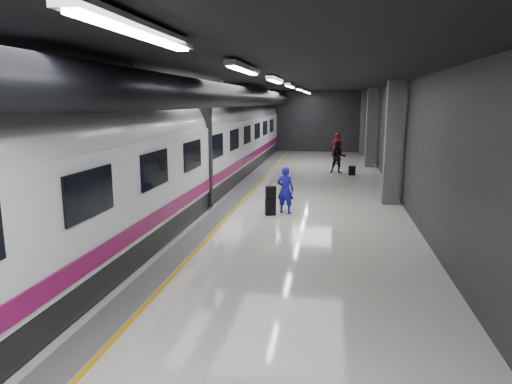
{
  "coord_description": "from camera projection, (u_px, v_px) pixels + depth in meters",
  "views": [
    {
      "loc": [
        2.41,
        -15.25,
        3.73
      ],
      "look_at": [
        0.29,
        -2.7,
        1.21
      ],
      "focal_mm": 32.0,
      "sensor_mm": 36.0,
      "label": 1
    }
  ],
  "objects": [
    {
      "name": "traveler_far_a",
      "position": [
        338.0,
        157.0,
        24.17
      ],
      "size": [
        0.87,
        0.7,
        1.73
      ],
      "primitive_type": "imported",
      "rotation": [
        0.0,
        0.0,
        0.05
      ],
      "color": "black",
      "rests_on": "ground"
    },
    {
      "name": "suitcase_main",
      "position": [
        270.0,
        207.0,
        15.25
      ],
      "size": [
        0.38,
        0.32,
        0.54
      ],
      "primitive_type": "cube",
      "rotation": [
        0.0,
        0.0,
        0.38
      ],
      "color": "black",
      "rests_on": "ground"
    },
    {
      "name": "suitcase_far",
      "position": [
        352.0,
        171.0,
        23.59
      ],
      "size": [
        0.37,
        0.28,
        0.48
      ],
      "primitive_type": "cube",
      "rotation": [
        0.0,
        0.0,
        0.24
      ],
      "color": "black",
      "rests_on": "ground"
    },
    {
      "name": "traveler_main",
      "position": [
        285.0,
        190.0,
        15.44
      ],
      "size": [
        0.65,
        0.49,
        1.6
      ],
      "primitive_type": "imported",
      "rotation": [
        0.0,
        0.0,
        2.94
      ],
      "color": "#2019BC",
      "rests_on": "ground"
    },
    {
      "name": "traveler_far_b",
      "position": [
        337.0,
        148.0,
        27.7
      ],
      "size": [
        1.19,
        1.02,
        1.91
      ],
      "primitive_type": "imported",
      "rotation": [
        0.0,
        0.0,
        -0.6
      ],
      "color": "maroon",
      "rests_on": "ground"
    },
    {
      "name": "train",
      "position": [
        170.0,
        150.0,
        16.0
      ],
      "size": [
        3.05,
        38.0,
        4.05
      ],
      "color": "black",
      "rests_on": "ground"
    },
    {
      "name": "ground",
      "position": [
        261.0,
        211.0,
        15.87
      ],
      "size": [
        40.0,
        40.0,
        0.0
      ],
      "primitive_type": "plane",
      "color": "silver",
      "rests_on": "ground"
    },
    {
      "name": "platform_hall",
      "position": [
        257.0,
        107.0,
        16.15
      ],
      "size": [
        10.02,
        40.02,
        4.51
      ],
      "color": "black",
      "rests_on": "ground"
    },
    {
      "name": "shoulder_bag",
      "position": [
        271.0,
        193.0,
        15.19
      ],
      "size": [
        0.37,
        0.29,
        0.44
      ],
      "primitive_type": "cube",
      "rotation": [
        0.0,
        0.0,
        0.4
      ],
      "color": "black",
      "rests_on": "suitcase_main"
    }
  ]
}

